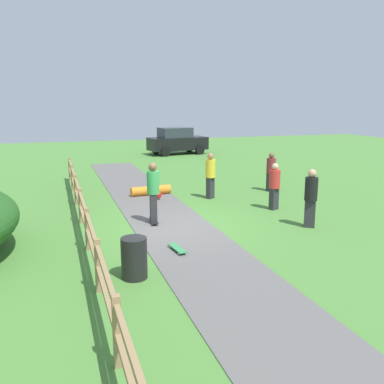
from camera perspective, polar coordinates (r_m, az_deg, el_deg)
ground_plane at (r=12.86m, az=-2.68°, el=-4.70°), size 60.00×60.00×0.00m
asphalt_path at (r=12.85m, az=-2.68°, el=-4.66°), size 2.40×28.00×0.02m
wooden_fence at (r=12.27m, az=-14.50°, el=-2.67°), size 0.12×18.12×1.10m
trash_bin at (r=9.17m, az=-7.85°, el=-8.86°), size 0.56×0.56×0.90m
skater_riding at (r=12.97m, az=-5.29°, el=0.33°), size 0.42×0.82×1.89m
skater_fallen at (r=17.08m, az=-5.52°, el=0.17°), size 1.66×1.32×0.36m
skateboard_loose at (r=10.75m, az=-2.02°, el=-7.61°), size 0.29×0.82×0.08m
bystander_black at (r=13.04m, az=15.80°, el=-0.44°), size 0.53×0.53×1.78m
bystander_yellow at (r=16.38m, az=2.51°, el=2.52°), size 0.53×0.53×1.79m
bystander_red at (r=14.95m, az=11.11°, el=1.03°), size 0.50×0.50×1.64m
bystander_maroon at (r=18.07m, az=10.64°, el=2.91°), size 0.46×0.46×1.63m
parked_car_black at (r=30.61m, az=-2.04°, el=6.93°), size 4.40×2.46×1.92m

